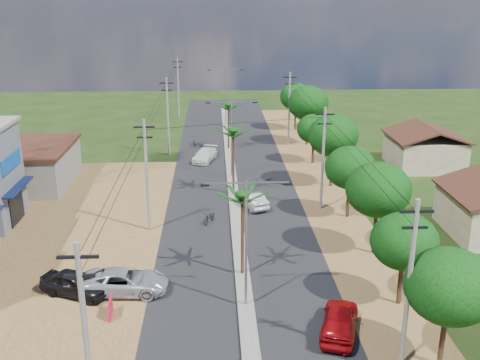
% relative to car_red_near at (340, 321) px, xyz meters
% --- Properties ---
extents(ground, '(160.00, 160.00, 0.00)m').
position_rel_car_red_near_xyz_m(ground, '(-5.00, 3.00, -0.80)').
color(ground, black).
rests_on(ground, ground).
extents(road, '(12.00, 110.00, 0.04)m').
position_rel_car_red_near_xyz_m(road, '(-5.00, 18.00, -0.78)').
color(road, black).
rests_on(road, ground).
extents(median, '(1.00, 90.00, 0.18)m').
position_rel_car_red_near_xyz_m(median, '(-5.00, 21.00, -0.71)').
color(median, '#605E56').
rests_on(median, ground).
extents(dirt_lot_west, '(18.00, 46.00, 0.04)m').
position_rel_car_red_near_xyz_m(dirt_lot_west, '(-20.00, 11.00, -0.79)').
color(dirt_lot_west, brown).
rests_on(dirt_lot_west, ground).
extents(dirt_shoulder_east, '(5.00, 90.00, 0.03)m').
position_rel_car_red_near_xyz_m(dirt_shoulder_east, '(3.50, 18.00, -0.79)').
color(dirt_shoulder_east, brown).
rests_on(dirt_shoulder_east, ground).
extents(low_shed, '(10.40, 10.40, 3.95)m').
position_rel_car_red_near_xyz_m(low_shed, '(-26.00, 27.00, 1.16)').
color(low_shed, '#605E56').
rests_on(low_shed, ground).
extents(house_east_far, '(7.60, 7.50, 4.60)m').
position_rel_car_red_near_xyz_m(house_east_far, '(16.00, 31.00, 1.59)').
color(house_east_far, gray).
rests_on(house_east_far, ground).
extents(tree_east_a, '(4.40, 4.40, 6.37)m').
position_rel_car_red_near_xyz_m(tree_east_a, '(4.50, -3.00, 3.69)').
color(tree_east_a, black).
rests_on(tree_east_a, ground).
extents(tree_east_b, '(4.00, 4.00, 5.83)m').
position_rel_car_red_near_xyz_m(tree_east_b, '(4.30, 3.00, 3.31)').
color(tree_east_b, black).
rests_on(tree_east_b, ground).
extents(tree_east_c, '(4.60, 4.60, 6.83)m').
position_rel_car_red_near_xyz_m(tree_east_c, '(4.70, 10.00, 4.06)').
color(tree_east_c, black).
rests_on(tree_east_c, ground).
extents(tree_east_d, '(4.20, 4.20, 6.13)m').
position_rel_car_red_near_xyz_m(tree_east_d, '(4.40, 17.00, 3.53)').
color(tree_east_d, black).
rests_on(tree_east_d, ground).
extents(tree_east_e, '(4.80, 4.80, 7.14)m').
position_rel_car_red_near_xyz_m(tree_east_e, '(4.60, 25.00, 4.29)').
color(tree_east_e, black).
rests_on(tree_east_e, ground).
extents(tree_east_f, '(3.80, 3.80, 5.52)m').
position_rel_car_red_near_xyz_m(tree_east_f, '(4.20, 33.00, 3.08)').
color(tree_east_f, black).
rests_on(tree_east_f, ground).
extents(tree_east_g, '(5.00, 5.00, 7.38)m').
position_rel_car_red_near_xyz_m(tree_east_g, '(4.80, 41.00, 4.44)').
color(tree_east_g, black).
rests_on(tree_east_g, ground).
extents(tree_east_h, '(4.40, 4.40, 6.52)m').
position_rel_car_red_near_xyz_m(tree_east_h, '(4.50, 49.00, 3.83)').
color(tree_east_h, black).
rests_on(tree_east_h, ground).
extents(palm_median_near, '(2.00, 2.00, 6.15)m').
position_rel_car_red_near_xyz_m(palm_median_near, '(-5.00, 7.00, 4.73)').
color(palm_median_near, black).
rests_on(palm_median_near, ground).
extents(palm_median_mid, '(2.00, 2.00, 6.55)m').
position_rel_car_red_near_xyz_m(palm_median_mid, '(-5.00, 23.00, 5.10)').
color(palm_median_mid, black).
rests_on(palm_median_mid, ground).
extents(palm_median_far, '(2.00, 2.00, 5.85)m').
position_rel_car_red_near_xyz_m(palm_median_far, '(-5.00, 39.00, 4.46)').
color(palm_median_far, black).
rests_on(palm_median_far, ground).
extents(streetlight_near, '(5.10, 0.18, 8.00)m').
position_rel_car_red_near_xyz_m(streetlight_near, '(-5.00, 3.00, 3.98)').
color(streetlight_near, gray).
rests_on(streetlight_near, ground).
extents(streetlight_mid, '(5.10, 0.18, 8.00)m').
position_rel_car_red_near_xyz_m(streetlight_mid, '(-5.00, 28.00, 3.98)').
color(streetlight_mid, gray).
rests_on(streetlight_mid, ground).
extents(streetlight_far, '(5.10, 0.18, 8.00)m').
position_rel_car_red_near_xyz_m(streetlight_far, '(-5.00, 53.00, 3.98)').
color(streetlight_far, gray).
rests_on(streetlight_far, ground).
extents(utility_pole_w_a, '(1.60, 0.24, 9.00)m').
position_rel_car_red_near_xyz_m(utility_pole_w_a, '(-12.00, -7.00, 3.95)').
color(utility_pole_w_a, '#605E56').
rests_on(utility_pole_w_a, ground).
extents(utility_pole_w_b, '(1.60, 0.24, 9.00)m').
position_rel_car_red_near_xyz_m(utility_pole_w_b, '(-12.00, 15.00, 3.95)').
color(utility_pole_w_b, '#605E56').
rests_on(utility_pole_w_b, ground).
extents(utility_pole_w_c, '(1.60, 0.24, 9.00)m').
position_rel_car_red_near_xyz_m(utility_pole_w_c, '(-12.00, 37.00, 3.95)').
color(utility_pole_w_c, '#605E56').
rests_on(utility_pole_w_c, ground).
extents(utility_pole_w_d, '(1.60, 0.24, 9.00)m').
position_rel_car_red_near_xyz_m(utility_pole_w_d, '(-12.00, 58.00, 3.95)').
color(utility_pole_w_d, '#605E56').
rests_on(utility_pole_w_d, ground).
extents(utility_pole_e_a, '(1.60, 0.24, 9.00)m').
position_rel_car_red_near_xyz_m(utility_pole_e_a, '(2.50, -3.00, 3.95)').
color(utility_pole_e_a, '#605E56').
rests_on(utility_pole_e_a, ground).
extents(utility_pole_e_b, '(1.60, 0.24, 9.00)m').
position_rel_car_red_near_xyz_m(utility_pole_e_b, '(2.50, 19.00, 3.95)').
color(utility_pole_e_b, '#605E56').
rests_on(utility_pole_e_b, ground).
extents(utility_pole_e_c, '(1.60, 0.24, 9.00)m').
position_rel_car_red_near_xyz_m(utility_pole_e_c, '(2.50, 41.00, 3.95)').
color(utility_pole_e_c, '#605E56').
rests_on(utility_pole_e_c, ground).
extents(car_red_near, '(3.20, 5.07, 1.61)m').
position_rel_car_red_near_xyz_m(car_red_near, '(0.00, 0.00, 0.00)').
color(car_red_near, maroon).
rests_on(car_red_near, ground).
extents(car_silver_mid, '(2.86, 4.34, 1.35)m').
position_rel_car_red_near_xyz_m(car_silver_mid, '(-3.50, 19.64, -0.13)').
color(car_silver_mid, '#999CA1').
rests_on(car_silver_mid, ground).
extents(car_white_far, '(3.18, 4.97, 1.34)m').
position_rel_car_red_near_xyz_m(car_white_far, '(-7.82, 34.30, -0.13)').
color(car_white_far, silver).
rests_on(car_white_far, ground).
extents(car_parked_silver, '(5.59, 2.76, 1.52)m').
position_rel_car_red_near_xyz_m(car_parked_silver, '(-12.50, 5.07, -0.04)').
color(car_parked_silver, '#999CA1').
rests_on(car_parked_silver, ground).
extents(car_parked_dark, '(4.91, 3.52, 1.55)m').
position_rel_car_red_near_xyz_m(car_parked_dark, '(-15.49, 4.91, -0.03)').
color(car_parked_dark, black).
rests_on(car_parked_dark, ground).
extents(moto_rider_east, '(0.70, 1.81, 0.94)m').
position_rel_car_red_near_xyz_m(moto_rider_east, '(0.20, -1.44, -0.34)').
color(moto_rider_east, black).
rests_on(moto_rider_east, ground).
extents(moto_rider_west_a, '(1.37, 1.99, 0.99)m').
position_rel_car_red_near_xyz_m(moto_rider_west_a, '(-7.23, 16.11, -0.31)').
color(moto_rider_west_a, black).
rests_on(moto_rider_west_a, ground).
extents(moto_rider_west_b, '(0.52, 1.50, 0.88)m').
position_rel_car_red_near_xyz_m(moto_rider_west_b, '(-9.19, 40.54, -0.36)').
color(moto_rider_west_b, black).
rests_on(moto_rider_west_b, ground).
extents(roadside_sign, '(0.14, 1.38, 1.15)m').
position_rel_car_red_near_xyz_m(roadside_sign, '(-12.91, 2.29, -0.23)').
color(roadside_sign, '#B81131').
rests_on(roadside_sign, ground).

